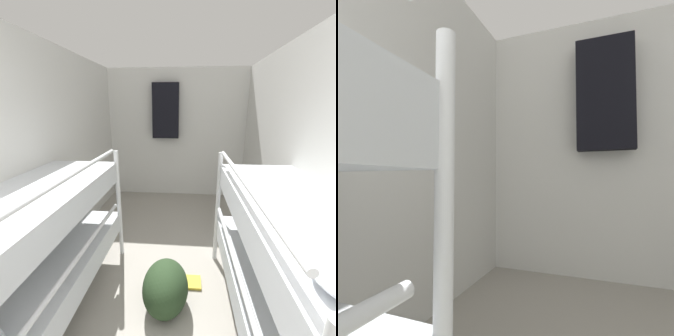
% 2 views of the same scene
% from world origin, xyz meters
% --- Properties ---
extents(wall_back, '(2.49, 0.06, 2.22)m').
position_xyz_m(wall_back, '(0.00, 4.18, 1.11)').
color(wall_back, silver).
rests_on(wall_back, ground_plane).
extents(hanging_coat, '(0.44, 0.12, 0.90)m').
position_xyz_m(hanging_coat, '(-0.18, 4.03, 1.52)').
color(hanging_coat, black).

